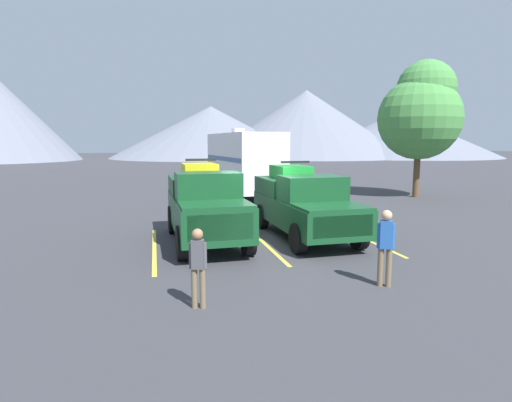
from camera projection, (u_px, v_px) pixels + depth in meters
ground_plane at (263, 242)px, 13.45m from camera, size 240.00×240.00×0.00m
pickup_truck_a at (205, 204)px, 13.34m from camera, size 2.25×5.31×2.64m
pickup_truck_b at (303, 202)px, 14.16m from camera, size 2.33×5.56×2.52m
lot_stripe_a at (154, 248)px, 12.61m from camera, size 0.12×5.50×0.01m
lot_stripe_b at (263, 242)px, 13.40m from camera, size 0.12×5.50×0.01m
lot_stripe_c at (360, 237)px, 14.18m from camera, size 0.12×5.50×0.01m
camper_trailer_a at (244, 161)px, 24.03m from camera, size 3.27×8.57×3.98m
person_a at (198, 263)px, 7.97m from camera, size 0.33×0.24×1.56m
person_b at (386, 243)px, 9.18m from camera, size 0.35×0.29×1.72m
tree_a at (421, 111)px, 23.87m from camera, size 4.67×4.67×7.78m
mountain_ridge at (170, 123)px, 81.87m from camera, size 149.48×46.30×17.77m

